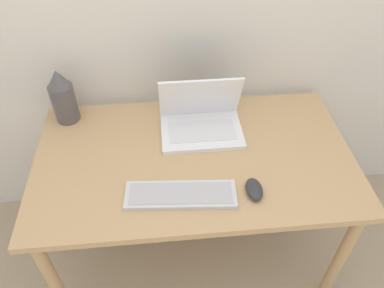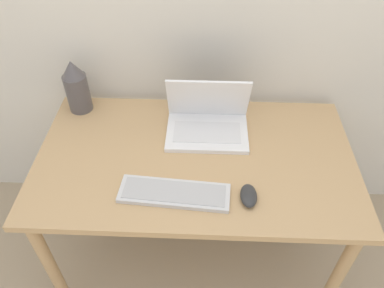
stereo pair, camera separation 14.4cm
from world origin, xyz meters
name	(u,v)px [view 1 (the left image)]	position (x,y,z in m)	size (l,w,h in m)	color
desk	(194,169)	(0.00, 0.38, 0.63)	(1.30, 0.75, 0.71)	tan
laptop	(201,119)	(0.05, 0.54, 0.77)	(0.35, 0.25, 0.25)	white
keyboard	(181,195)	(-0.07, 0.17, 0.72)	(0.42, 0.16, 0.02)	silver
mouse	(254,189)	(0.20, 0.16, 0.73)	(0.06, 0.11, 0.03)	#2D2D2D
vase	(63,96)	(-0.55, 0.67, 0.84)	(0.11, 0.11, 0.25)	#514C4C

